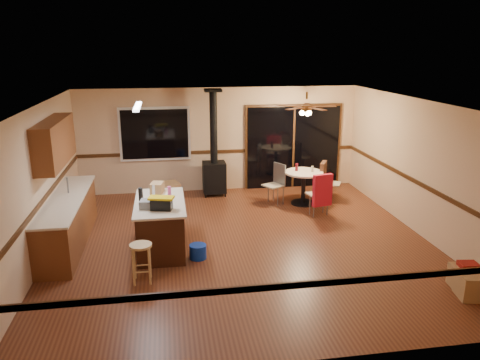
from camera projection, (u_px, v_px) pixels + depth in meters
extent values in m
plane|color=#5B2C19|center=(243.00, 243.00, 8.79)|extent=(7.00, 7.00, 0.00)
plane|color=silver|center=(243.00, 104.00, 8.08)|extent=(7.00, 7.00, 0.00)
plane|color=tan|center=(220.00, 140.00, 11.76)|extent=(7.00, 0.00, 7.00)
plane|color=tan|center=(295.00, 261.00, 5.11)|extent=(7.00, 0.00, 7.00)
plane|color=tan|center=(39.00, 185.00, 7.90)|extent=(0.00, 7.00, 7.00)
plane|color=tan|center=(422.00, 169.00, 8.97)|extent=(0.00, 7.00, 7.00)
cube|color=black|center=(155.00, 134.00, 11.41)|extent=(1.72, 0.10, 1.32)
cube|color=black|center=(293.00, 147.00, 12.07)|extent=(2.52, 0.10, 2.10)
cube|color=brown|center=(68.00, 222.00, 8.66)|extent=(0.60, 3.00, 0.86)
cube|color=beige|center=(66.00, 199.00, 8.54)|extent=(0.64, 3.04, 0.04)
cube|color=brown|center=(55.00, 142.00, 8.42)|extent=(0.35, 2.00, 0.80)
cube|color=#36190D|center=(161.00, 226.00, 8.45)|extent=(0.80, 1.60, 0.86)
cube|color=beige|center=(160.00, 203.00, 8.32)|extent=(0.88, 1.68, 0.04)
cube|color=black|center=(214.00, 177.00, 11.53)|extent=(0.55, 0.50, 0.75)
cylinder|color=black|center=(214.00, 126.00, 11.18)|extent=(0.18, 0.18, 1.77)
cylinder|color=brown|center=(306.00, 108.00, 10.37)|extent=(0.24, 0.24, 0.10)
cylinder|color=brown|center=(307.00, 95.00, 10.30)|extent=(0.05, 0.05, 0.16)
sphere|color=#FFD88C|center=(306.00, 113.00, 10.40)|extent=(0.16, 0.16, 0.16)
cube|color=white|center=(138.00, 106.00, 8.10)|extent=(0.10, 1.20, 0.04)
cube|color=slate|center=(154.00, 204.00, 7.99)|extent=(0.48, 0.32, 0.14)
cube|color=black|center=(162.00, 204.00, 7.89)|extent=(0.38, 0.26, 0.19)
cube|color=gold|center=(161.00, 198.00, 7.86)|extent=(0.46, 0.32, 0.03)
cube|color=#986E43|center=(157.00, 188.00, 8.80)|extent=(0.28, 0.34, 0.20)
cylinder|color=black|center=(141.00, 196.00, 8.21)|extent=(0.08, 0.08, 0.28)
cylinder|color=#D84C8C|center=(169.00, 192.00, 8.53)|extent=(0.08, 0.08, 0.21)
cylinder|color=white|center=(154.00, 190.00, 8.68)|extent=(0.07, 0.07, 0.19)
cylinder|color=#D9B172|center=(142.00, 263.00, 7.27)|extent=(0.43, 0.43, 0.63)
cylinder|color=#0E37C4|center=(198.00, 252.00, 8.13)|extent=(0.35, 0.35, 0.25)
cylinder|color=black|center=(303.00, 203.00, 10.98)|extent=(0.55, 0.55, 0.04)
cylinder|color=black|center=(303.00, 188.00, 10.88)|extent=(0.10, 0.10, 0.70)
cylinder|color=beige|center=(304.00, 172.00, 10.78)|extent=(0.89, 0.89, 0.04)
cylinder|color=#590C14|center=(297.00, 167.00, 10.82)|extent=(0.08, 0.08, 0.17)
cylinder|color=beige|center=(312.00, 169.00, 10.74)|extent=(0.06, 0.06, 0.14)
cube|color=tan|center=(273.00, 185.00, 10.85)|extent=(0.54, 0.54, 0.03)
cube|color=slate|center=(280.00, 174.00, 10.89)|extent=(0.21, 0.37, 0.50)
cube|color=tan|center=(317.00, 194.00, 10.22)|extent=(0.48, 0.48, 0.03)
cube|color=slate|center=(322.00, 186.00, 9.98)|extent=(0.40, 0.12, 0.50)
cube|color=red|center=(323.00, 190.00, 9.99)|extent=(0.45, 0.20, 0.70)
cube|color=tan|center=(331.00, 183.00, 11.02)|extent=(0.54, 0.54, 0.03)
cube|color=slate|center=(324.00, 172.00, 11.01)|extent=(0.21, 0.37, 0.50)
cube|color=#392115|center=(323.00, 177.00, 11.04)|extent=(0.29, 0.44, 0.70)
cube|color=#986E43|center=(167.00, 192.00, 11.14)|extent=(0.65, 0.58, 0.44)
cube|color=#986E43|center=(467.00, 277.00, 7.13)|extent=(0.50, 0.44, 0.34)
cube|color=#986E43|center=(474.00, 286.00, 6.85)|extent=(0.52, 0.47, 0.37)
cube|color=maroon|center=(468.00, 265.00, 7.07)|extent=(0.30, 0.26, 0.07)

